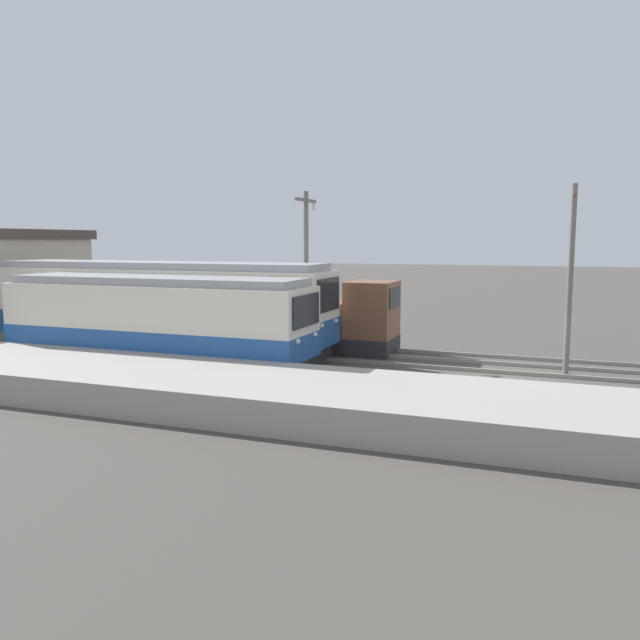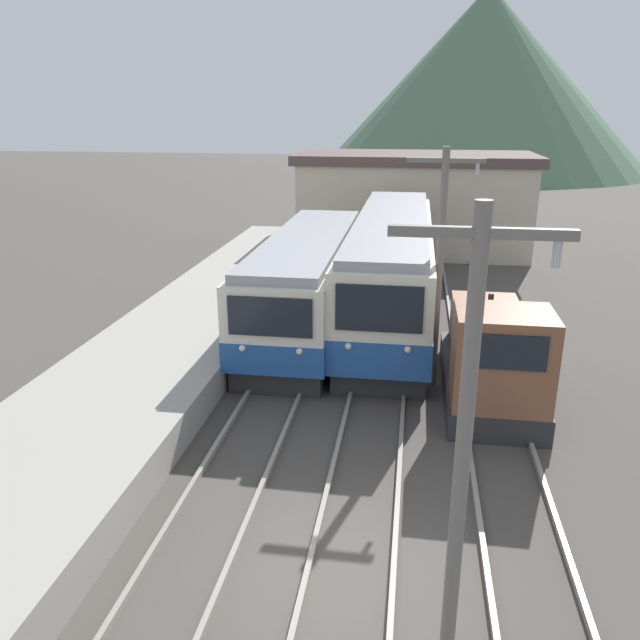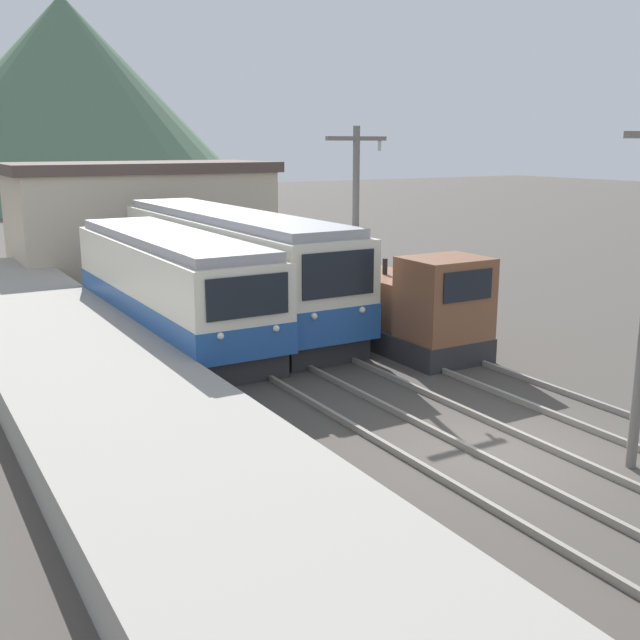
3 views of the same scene
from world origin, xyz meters
name	(u,v)px [view 3 (image 3 of 3)]	position (x,y,z in m)	size (l,w,h in m)	color
ground_plane	(498,452)	(0.00, 0.00, 0.00)	(200.00, 200.00, 0.00)	#47423D
platform_left	(210,504)	(-6.25, 0.00, 0.45)	(4.50, 54.00, 0.90)	gray
track_left	(394,476)	(-2.60, 0.00, 0.07)	(1.54, 60.00, 0.14)	gray
track_center	(506,446)	(0.20, 0.00, 0.07)	(1.54, 60.00, 0.14)	gray
track_right	(605,420)	(3.20, 0.00, 0.07)	(1.54, 60.00, 0.14)	gray
commuter_train_left	(170,290)	(-2.60, 12.10, 1.58)	(2.84, 11.75, 3.38)	#28282B
commuter_train_center	(229,269)	(0.20, 13.91, 1.76)	(2.84, 14.92, 3.79)	#28282B
shunting_locomotive	(408,309)	(3.20, 7.32, 1.21)	(2.40, 5.88, 3.00)	#28282B
catenary_mast_mid	(356,231)	(1.71, 7.99, 3.61)	(2.00, 0.20, 6.59)	slate
station_building	(142,216)	(0.87, 26.00, 2.64)	(12.60, 6.30, 5.23)	beige
mountain_backdrop	(68,100)	(8.42, 74.47, 10.60)	(40.07, 40.07, 21.20)	#517056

